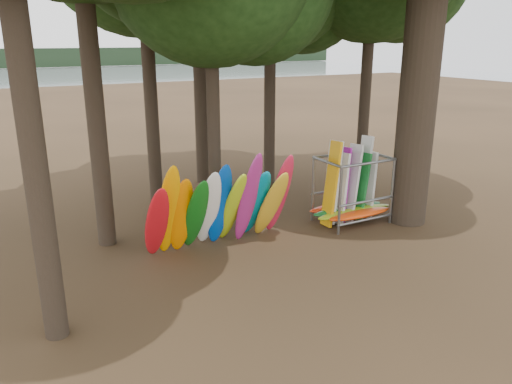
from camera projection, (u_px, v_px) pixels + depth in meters
name	position (u px, v px, depth m)	size (l,w,h in m)	color
ground	(297.00, 245.00, 15.36)	(120.00, 120.00, 0.00)	#47331E
lake	(49.00, 87.00, 65.75)	(160.00, 160.00, 0.00)	gray
far_shore	(18.00, 58.00, 107.16)	(160.00, 4.00, 4.00)	black
kayak_row	(223.00, 208.00, 14.75)	(4.68, 2.06, 3.17)	red
storage_rack	(352.00, 192.00, 17.04)	(3.07, 1.56, 2.92)	gray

